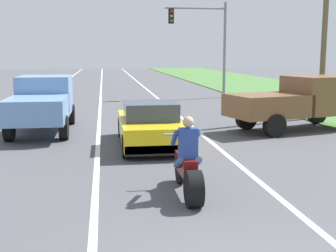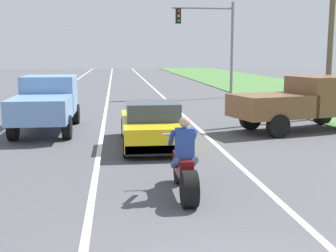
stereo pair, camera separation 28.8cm
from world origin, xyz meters
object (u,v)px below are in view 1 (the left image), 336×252
object	(u,v)px
motorcycle_with_rider	(188,168)
pickup_truck_left_lane_light_blue	(42,102)
sports_car_yellow	(150,126)
pickup_truck_right_shoulder_brown	(297,100)
traffic_light_mast_near	(207,35)

from	to	relation	value
motorcycle_with_rider	pickup_truck_left_lane_light_blue	bearing A→B (deg)	115.31
sports_car_yellow	motorcycle_with_rider	bearing A→B (deg)	-87.44
pickup_truck_right_shoulder_brown	motorcycle_with_rider	bearing A→B (deg)	-127.34
pickup_truck_left_lane_light_blue	sports_car_yellow	bearing A→B (deg)	-39.83
motorcycle_with_rider	pickup_truck_left_lane_light_blue	size ratio (longest dim) A/B	0.46
sports_car_yellow	pickup_truck_right_shoulder_brown	size ratio (longest dim) A/B	0.84
motorcycle_with_rider	sports_car_yellow	xyz separation A→B (m)	(-0.23, 5.07, 0.04)
pickup_truck_right_shoulder_brown	traffic_light_mast_near	world-z (taller)	traffic_light_mast_near
motorcycle_with_rider	pickup_truck_left_lane_light_blue	world-z (taller)	pickup_truck_left_lane_light_blue
motorcycle_with_rider	traffic_light_mast_near	size ratio (longest dim) A/B	0.37
motorcycle_with_rider	sports_car_yellow	distance (m)	5.08
motorcycle_with_rider	pickup_truck_right_shoulder_brown	bearing A→B (deg)	52.66
sports_car_yellow	pickup_truck_right_shoulder_brown	distance (m)	6.07
motorcycle_with_rider	pickup_truck_right_shoulder_brown	distance (m)	9.01
motorcycle_with_rider	sports_car_yellow	size ratio (longest dim) A/B	0.51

